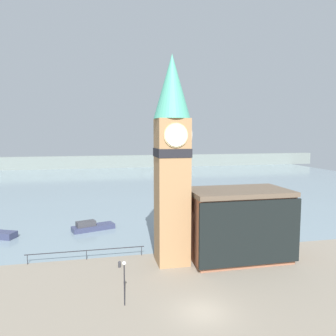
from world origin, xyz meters
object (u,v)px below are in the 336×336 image
(pier_building, at_px, (238,224))
(mooring_bollard_near, at_px, (120,264))
(lamp_post, at_px, (124,274))
(boat_near, at_px, (92,227))
(clock_tower, at_px, (172,154))

(pier_building, distance_m, mooring_bollard_near, 13.68)
(lamp_post, bearing_deg, mooring_bollard_near, 89.11)
(pier_building, bearing_deg, mooring_bollard_near, 178.56)
(boat_near, distance_m, mooring_bollard_near, 14.64)
(mooring_bollard_near, height_order, lamp_post, lamp_post)
(boat_near, height_order, lamp_post, lamp_post)
(lamp_post, bearing_deg, boat_near, 97.53)
(clock_tower, distance_m, lamp_post, 13.53)
(clock_tower, height_order, boat_near, clock_tower)
(pier_building, relative_size, boat_near, 1.75)
(clock_tower, height_order, pier_building, clock_tower)
(pier_building, bearing_deg, lamp_post, -150.64)
(clock_tower, xyz_separation_m, lamp_post, (-5.84, -8.06, -9.17))
(boat_near, bearing_deg, lamp_post, -100.79)
(pier_building, height_order, lamp_post, pier_building)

